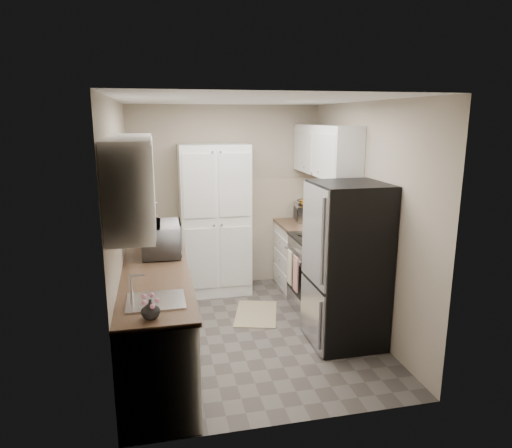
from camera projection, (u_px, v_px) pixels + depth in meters
name	position (u px, v px, depth m)	size (l,w,h in m)	color
ground	(250.00, 332.00, 5.08)	(3.20, 3.20, 0.00)	#56514C
room_shell	(248.00, 187.00, 4.70)	(2.64, 3.24, 2.52)	#BAAE96
pantry_cabinet	(215.00, 220.00, 6.06)	(0.90, 0.55, 2.00)	white
base_cabinet_left	(158.00, 320.00, 4.36)	(0.60, 2.30, 0.88)	white
countertop_left	(155.00, 274.00, 4.26)	(0.63, 2.33, 0.04)	brown
base_cabinet_right	(302.00, 257.00, 6.32)	(0.60, 0.80, 0.88)	white
countertop_right	(303.00, 225.00, 6.22)	(0.63, 0.83, 0.04)	brown
electric_range	(322.00, 274.00, 5.55)	(0.71, 0.78, 1.13)	#B7B7BC
refrigerator	(347.00, 265.00, 4.70)	(0.70, 0.72, 1.70)	#B7B7BC
microwave	(162.00, 239.00, 4.79)	(0.59, 0.40, 0.33)	#A6A6AA
wine_bottle	(154.00, 234.00, 5.14)	(0.07, 0.07, 0.26)	black
flower_vase	(151.00, 309.00, 3.26)	(0.14, 0.14, 0.14)	white
cutting_board	(154.00, 231.00, 5.20)	(0.02, 0.24, 0.30)	#368A3F
toaster_oven	(307.00, 213.00, 6.35)	(0.32, 0.40, 0.23)	#B4B4B9
fruit_basket	(306.00, 201.00, 6.29)	(0.24, 0.24, 0.10)	orange
kitchen_mat	(256.00, 314.00, 5.54)	(0.48, 0.77, 0.01)	tan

